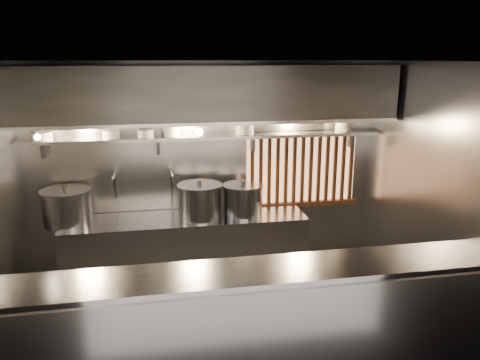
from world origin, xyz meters
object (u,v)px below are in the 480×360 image
object	(u,v)px
stock_pot_mid	(200,201)
stock_pot_right	(243,200)
pendant_bulb	(199,132)
heat_lamp	(35,132)
stock_pot_left	(67,207)

from	to	relation	value
stock_pot_mid	stock_pot_right	xyz separation A→B (m)	(0.54, 0.01, -0.02)
pendant_bulb	stock_pot_mid	world-z (taller)	pendant_bulb
heat_lamp	stock_pot_mid	distance (m)	2.02
pendant_bulb	stock_pot_mid	size ratio (longest dim) A/B	0.26
heat_lamp	stock_pot_right	xyz separation A→B (m)	(2.31, 0.24, -0.96)
pendant_bulb	stock_pot_right	bearing A→B (deg)	-11.92
pendant_bulb	stock_pot_left	bearing A→B (deg)	-178.06
pendant_bulb	stock_pot_right	xyz separation A→B (m)	(0.52, -0.11, -0.86)
heat_lamp	stock_pot_right	world-z (taller)	heat_lamp
stock_pot_mid	stock_pot_right	world-z (taller)	stock_pot_mid
pendant_bulb	stock_pot_left	size ratio (longest dim) A/B	0.24
stock_pot_left	stock_pot_mid	distance (m)	1.58
pendant_bulb	stock_pot_right	distance (m)	1.01
heat_lamp	pendant_bulb	bearing A→B (deg)	11.00
stock_pot_mid	stock_pot_left	bearing A→B (deg)	177.78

